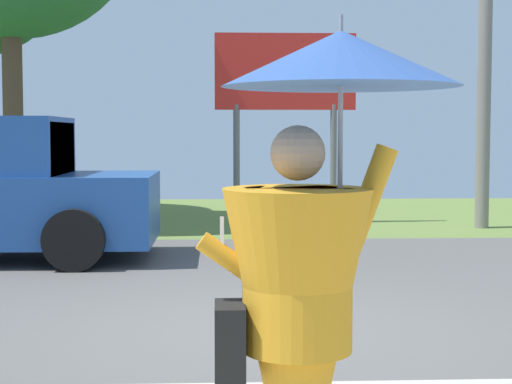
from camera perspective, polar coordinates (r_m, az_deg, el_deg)
name	(u,v)px	position (r m, az deg, el deg)	size (l,w,h in m)	color
ground_plane	(253,275)	(10.12, -0.21, -5.72)	(40.00, 22.00, 0.20)	#565451
monk_pedestrian	(306,281)	(3.34, 3.47, -6.13)	(1.05, 0.95, 2.13)	orange
roadside_billboard	(285,85)	(15.43, 2.02, 7.31)	(2.60, 0.12, 3.50)	slate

